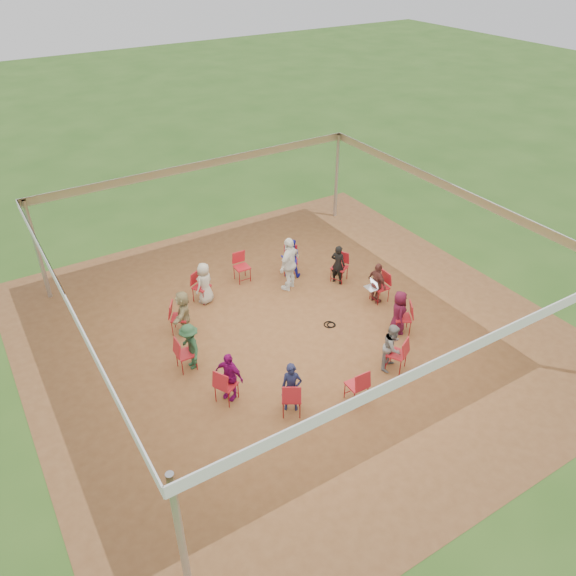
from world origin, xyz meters
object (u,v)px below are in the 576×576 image
chair_9 (357,385)px  chair_11 (403,318)px  person_seated_5 (190,347)px  cable_coil (330,325)px  chair_8 (292,397)px  chair_5 (179,318)px  laptop (372,286)px  person_seated_1 (338,264)px  person_seated_4 (183,312)px  standing_person (289,264)px  person_seated_9 (399,312)px  person_seated_8 (393,347)px  chair_4 (202,287)px  chair_3 (242,267)px  person_seated_2 (291,258)px  person_seated_0 (377,283)px  chair_0 (380,287)px  chair_6 (186,354)px  person_seated_6 (229,376)px  person_seated_7 (292,388)px  chair_1 (339,268)px  chair_7 (226,385)px  person_seated_3 (205,283)px

chair_9 → chair_11: same height
person_seated_5 → cable_coil: (3.79, -0.40, -0.60)m
chair_8 → cable_coil: size_ratio=2.78×
chair_5 → laptop: 5.30m
person_seated_1 → laptop: bearing=158.8°
person_seated_4 → standing_person: 3.43m
chair_8 → person_seated_9: bearing=46.2°
chair_8 → person_seated_8: 2.83m
chair_5 → chair_11: 5.76m
chair_8 → chair_4: bearing=120.0°
chair_11 → person_seated_8: bearing=160.5°
chair_9 → person_seated_9: bearing=32.1°
chair_8 → person_seated_9: size_ratio=0.73×
chair_3 → person_seated_2: size_ratio=0.73×
chair_5 → person_seated_0: person_seated_0 is taller
chair_3 → chair_5: 2.88m
chair_11 → person_seated_0: bearing=19.5°
person_seated_8 → chair_0: bearing=27.9°
person_seated_2 → person_seated_5: size_ratio=1.00×
chair_6 → person_seated_6: size_ratio=0.73×
chair_0 → chair_8: bearing=120.0°
person_seated_5 → person_seated_7: bearing=30.0°
chair_3 → person_seated_5: bearing=46.2°
chair_3 → cable_coil: chair_3 is taller
person_seated_6 → standing_person: (3.49, 3.09, 0.21)m
chair_1 → person_seated_5: 5.45m
chair_4 → person_seated_2: person_seated_2 is taller
person_seated_7 → standing_person: size_ratio=0.75×
chair_8 → chair_3: bearing=105.0°
person_seated_7 → chair_3: bearing=105.3°
person_seated_4 → chair_8: bearing=43.8°
chair_7 → person_seated_0: person_seated_0 is taller
person_seated_0 → chair_6: bearing=90.0°
person_seated_5 → person_seated_6: 1.43m
chair_4 → person_seated_3: (0.06, -0.11, 0.17)m
chair_3 → cable_coil: bearing=108.2°
person_seated_9 → cable_coil: bearing=81.0°
chair_4 → person_seated_0: 4.88m
person_seated_3 → person_seated_8: (2.61, -4.86, 0.00)m
chair_6 → person_seated_5: size_ratio=0.73×
chair_8 → standing_person: 4.97m
person_seated_1 → cable_coil: (-1.40, -1.62, -0.60)m
chair_3 → chair_6: size_ratio=1.00×
person_seated_8 → standing_person: bearing=65.0°
chair_0 → chair_7: bearing=105.0°
person_seated_8 → laptop: person_seated_8 is taller
chair_1 → person_seated_8: size_ratio=0.73×
chair_11 → person_seated_9: (-0.10, 0.06, 0.17)m
chair_1 → person_seated_9: (-0.19, -2.81, 0.17)m
chair_3 → chair_7: size_ratio=1.00×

